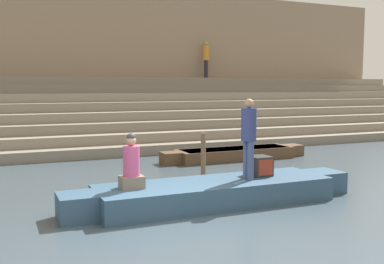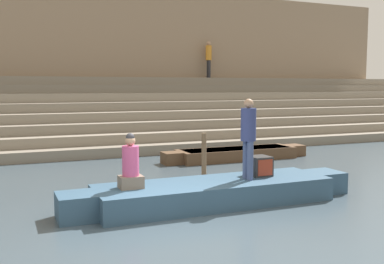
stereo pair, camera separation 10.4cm
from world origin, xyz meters
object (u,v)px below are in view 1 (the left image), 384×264
Objects in this scene: moored_boat_shore at (235,153)px; mooring_post at (203,155)px; person_standing at (249,133)px; tv_set at (260,166)px; person_on_steps at (206,56)px; rowboat_main at (215,192)px; person_rowing at (131,166)px.

mooring_post is at bearing -138.21° from moored_boat_shore.
moored_boat_shore is at bearing 53.87° from person_standing.
tv_set is 12.88m from person_on_steps.
person_on_steps is at bearing 72.30° from tv_set.
mooring_post is at bearing 67.91° from rowboat_main.
person_rowing reaches higher than moored_boat_shore.
person_standing is 0.33× the size of moored_boat_shore.
mooring_post is 0.66× the size of person_on_steps.
rowboat_main is 5.36× the size of mooring_post.
tv_set is at bearing -115.73° from moored_boat_shore.
moored_boat_shore is at bearing 69.21° from tv_set.
person_standing is 2.52m from person_rowing.
rowboat_main is 3.73× the size of person_standing.
tv_set is 5.07m from moored_boat_shore.
person_rowing reaches higher than mooring_post.
person_rowing is at bearing 175.81° from rowboat_main.
person_rowing is at bearing -176.06° from tv_set.
moored_boat_shore is at bearing 44.47° from mooring_post.
tv_set reaches higher than rowboat_main.
person_rowing is 2.25× the size of tv_set.
tv_set is 0.09× the size of moored_boat_shore.
tv_set is (1.15, 0.15, 0.43)m from rowboat_main.
person_rowing reaches higher than tv_set.
person_rowing is 3.79m from mooring_post.
mooring_post reaches higher than tv_set.
mooring_post reaches higher than rowboat_main.
mooring_post is (0.27, 2.79, -0.86)m from person_standing.
person_standing is 1.44× the size of mooring_post.
person_rowing is 0.21× the size of moored_boat_shore.
rowboat_main is 3.56× the size of person_on_steps.
tv_set is at bearing 5.38° from rowboat_main.
person_rowing is 14.13m from person_on_steps.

